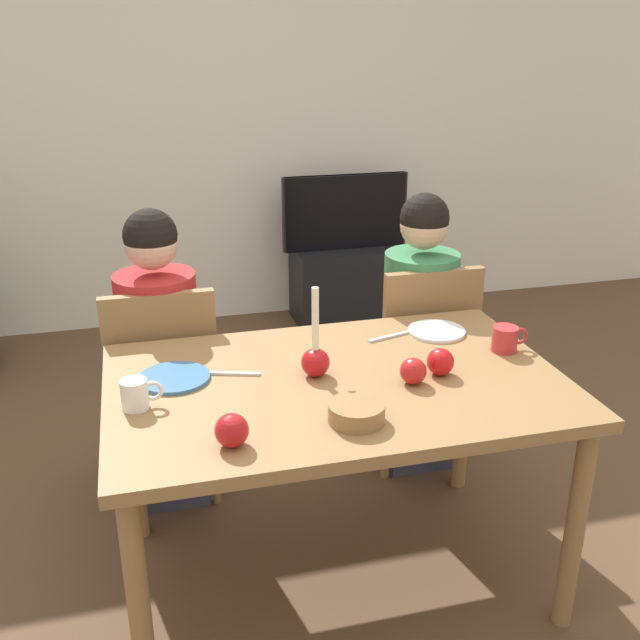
% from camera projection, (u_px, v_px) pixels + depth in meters
% --- Properties ---
extents(ground_plane, '(7.68, 7.68, 0.00)m').
position_uv_depth(ground_plane, '(335.00, 574.00, 2.53)').
color(ground_plane, brown).
extents(back_wall, '(6.40, 0.10, 2.60)m').
position_uv_depth(back_wall, '(220.00, 111.00, 4.39)').
color(back_wall, silver).
rests_on(back_wall, ground).
extents(dining_table, '(1.40, 0.90, 0.75)m').
position_uv_depth(dining_table, '(336.00, 403.00, 2.28)').
color(dining_table, olive).
rests_on(dining_table, ground).
extents(chair_left, '(0.40, 0.40, 0.90)m').
position_uv_depth(chair_left, '(163.00, 382.00, 2.77)').
color(chair_left, olive).
rests_on(chair_left, ground).
extents(chair_right, '(0.40, 0.40, 0.90)m').
position_uv_depth(chair_right, '(420.00, 353.00, 3.01)').
color(chair_right, olive).
rests_on(chair_right, ground).
extents(person_left_child, '(0.30, 0.30, 1.17)m').
position_uv_depth(person_left_child, '(162.00, 365.00, 2.77)').
color(person_left_child, '#33384C').
rests_on(person_left_child, ground).
extents(person_right_child, '(0.30, 0.30, 1.17)m').
position_uv_depth(person_right_child, '(418.00, 337.00, 3.02)').
color(person_right_child, '#33384C').
rests_on(person_right_child, ground).
extents(tv_stand, '(0.64, 0.40, 0.48)m').
position_uv_depth(tv_stand, '(344.00, 284.00, 4.67)').
color(tv_stand, black).
rests_on(tv_stand, ground).
extents(tv, '(0.79, 0.05, 0.46)m').
position_uv_depth(tv, '(345.00, 212.00, 4.50)').
color(tv, black).
rests_on(tv, tv_stand).
extents(candle_centerpiece, '(0.09, 0.09, 0.29)m').
position_uv_depth(candle_centerpiece, '(315.00, 357.00, 2.25)').
color(candle_centerpiece, red).
rests_on(candle_centerpiece, dining_table).
extents(plate_left, '(0.22, 0.22, 0.01)m').
position_uv_depth(plate_left, '(174.00, 378.00, 2.25)').
color(plate_left, teal).
rests_on(plate_left, dining_table).
extents(plate_right, '(0.20, 0.20, 0.01)m').
position_uv_depth(plate_right, '(437.00, 331.00, 2.60)').
color(plate_right, white).
rests_on(plate_right, dining_table).
extents(mug_left, '(0.12, 0.08, 0.09)m').
position_uv_depth(mug_left, '(136.00, 394.00, 2.06)').
color(mug_left, white).
rests_on(mug_left, dining_table).
extents(mug_right, '(0.13, 0.09, 0.09)m').
position_uv_depth(mug_right, '(506.00, 339.00, 2.44)').
color(mug_right, '#B72D2D').
rests_on(mug_right, dining_table).
extents(fork_left, '(0.18, 0.07, 0.01)m').
position_uv_depth(fork_left, '(232.00, 374.00, 2.28)').
color(fork_left, silver).
rests_on(fork_left, dining_table).
extents(fork_right, '(0.18, 0.06, 0.01)m').
position_uv_depth(fork_right, '(390.00, 336.00, 2.56)').
color(fork_right, silver).
rests_on(fork_right, dining_table).
extents(bowl_walnuts, '(0.16, 0.16, 0.05)m').
position_uv_depth(bowl_walnuts, '(356.00, 413.00, 2.00)').
color(bowl_walnuts, olive).
rests_on(bowl_walnuts, dining_table).
extents(apple_near_candle, '(0.09, 0.09, 0.09)m').
position_uv_depth(apple_near_candle, '(440.00, 362.00, 2.27)').
color(apple_near_candle, red).
rests_on(apple_near_candle, dining_table).
extents(apple_by_left_plate, '(0.09, 0.09, 0.09)m').
position_uv_depth(apple_by_left_plate, '(232.00, 430.00, 1.87)').
color(apple_by_left_plate, '#B5161A').
rests_on(apple_by_left_plate, dining_table).
extents(apple_by_right_mug, '(0.08, 0.08, 0.08)m').
position_uv_depth(apple_by_right_mug, '(413.00, 371.00, 2.21)').
color(apple_by_right_mug, red).
rests_on(apple_by_right_mug, dining_table).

